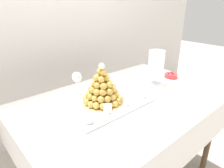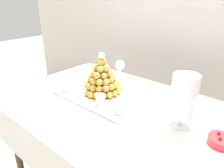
# 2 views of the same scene
# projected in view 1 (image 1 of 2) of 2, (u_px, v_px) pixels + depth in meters

# --- Properties ---
(backdrop_wall) EXTENTS (4.80, 0.10, 2.50)m
(backdrop_wall) POSITION_uv_depth(u_px,v_px,m) (48.00, 14.00, 1.88)
(backdrop_wall) COLOR silver
(backdrop_wall) RESTS_ON ground_plane
(buffet_table) EXTENTS (1.40, 0.91, 0.76)m
(buffet_table) POSITION_uv_depth(u_px,v_px,m) (126.00, 110.00, 1.37)
(buffet_table) COLOR brown
(buffet_table) RESTS_ON ground_plane
(serving_tray) EXTENTS (0.57, 0.33, 0.02)m
(serving_tray) POSITION_uv_depth(u_px,v_px,m) (108.00, 103.00, 1.26)
(serving_tray) COLOR white
(serving_tray) RESTS_ON buffet_table
(croquembouche) EXTENTS (0.26, 0.26, 0.26)m
(croquembouche) POSITION_uv_depth(u_px,v_px,m) (102.00, 88.00, 1.23)
(croquembouche) COLOR tan
(croquembouche) RESTS_ON serving_tray
(dessert_cup_left) EXTENTS (0.06, 0.06, 0.05)m
(dessert_cup_left) POSITION_uv_depth(u_px,v_px,m) (88.00, 118.00, 1.06)
(dessert_cup_left) COLOR silver
(dessert_cup_left) RESTS_ON serving_tray
(dessert_cup_mid_left) EXTENTS (0.05, 0.05, 0.05)m
(dessert_cup_mid_left) POSITION_uv_depth(u_px,v_px,m) (108.00, 109.00, 1.15)
(dessert_cup_mid_left) COLOR silver
(dessert_cup_mid_left) RESTS_ON serving_tray
(dessert_cup_centre) EXTENTS (0.05, 0.05, 0.06)m
(dessert_cup_centre) POSITION_uv_depth(u_px,v_px,m) (126.00, 100.00, 1.24)
(dessert_cup_centre) COLOR silver
(dessert_cup_centre) RESTS_ON serving_tray
(dessert_cup_mid_right) EXTENTS (0.06, 0.06, 0.06)m
(dessert_cup_mid_right) POSITION_uv_depth(u_px,v_px,m) (141.00, 94.00, 1.32)
(dessert_cup_mid_right) COLOR silver
(dessert_cup_mid_right) RESTS_ON serving_tray
(macaron_goblet) EXTENTS (0.12, 0.12, 0.26)m
(macaron_goblet) POSITION_uv_depth(u_px,v_px,m) (156.00, 64.00, 1.52)
(macaron_goblet) COLOR white
(macaron_goblet) RESTS_ON buffet_table
(fruit_tart_plate) EXTENTS (0.21, 0.21, 0.05)m
(fruit_tart_plate) POSITION_uv_depth(u_px,v_px,m) (171.00, 77.00, 1.68)
(fruit_tart_plate) COLOR white
(fruit_tart_plate) RESTS_ON buffet_table
(wine_glass) EXTENTS (0.07, 0.07, 0.16)m
(wine_glass) POSITION_uv_depth(u_px,v_px,m) (77.00, 78.00, 1.36)
(wine_glass) COLOR silver
(wine_glass) RESTS_ON buffet_table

